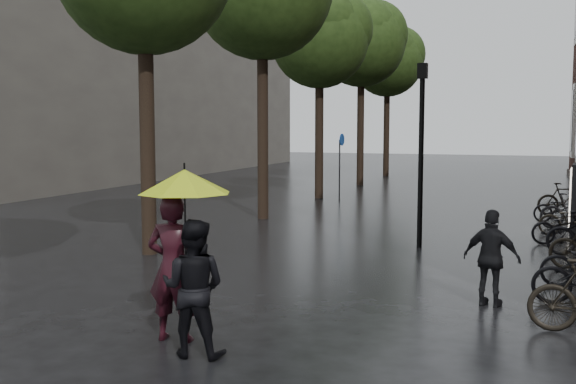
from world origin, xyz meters
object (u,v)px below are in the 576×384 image
at_px(lamp_post, 421,137).
at_px(pedestrian_walking, 492,258).
at_px(ad_lightbox, 576,199).
at_px(person_burgundy, 173,268).
at_px(person_black, 193,288).

bearing_deg(lamp_post, pedestrian_walking, -68.46).
bearing_deg(pedestrian_walking, ad_lightbox, -86.84).
height_order(ad_lightbox, lamp_post, lamp_post).
height_order(person_burgundy, person_black, person_burgundy).
height_order(person_black, ad_lightbox, ad_lightbox).
bearing_deg(pedestrian_walking, person_black, 62.10).
bearing_deg(lamp_post, ad_lightbox, 43.51).
xyz_separation_m(person_black, ad_lightbox, (4.84, 11.58, 0.07)).
bearing_deg(person_burgundy, ad_lightbox, -123.67).
distance_m(person_black, ad_lightbox, 12.55).
relative_size(person_burgundy, lamp_post, 0.46).
bearing_deg(person_black, lamp_post, -106.56).
distance_m(pedestrian_walking, ad_lightbox, 8.17).
bearing_deg(pedestrian_walking, person_burgundy, 54.37).
bearing_deg(person_burgundy, lamp_post, -111.57).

